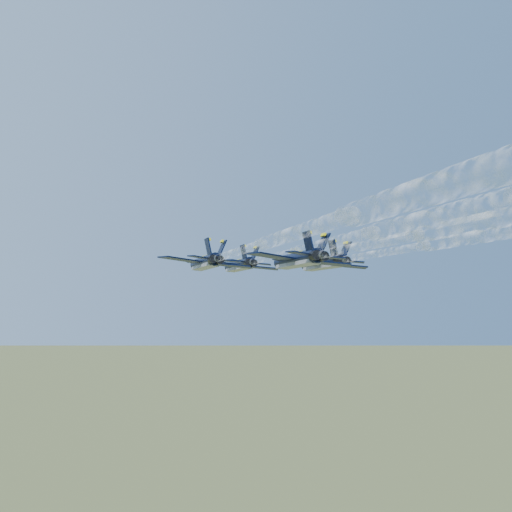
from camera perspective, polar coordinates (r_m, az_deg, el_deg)
jet_lead at (r=105.83m, az=-1.57°, el=-0.82°), size 12.73×17.36×3.77m
jet_left at (r=90.49m, az=-4.60°, el=-0.58°), size 12.73×17.36×3.77m
jet_right at (r=94.17m, az=5.87°, el=-0.64°), size 12.73×17.36×3.77m
jet_slot at (r=78.29m, az=3.61°, el=-0.33°), size 12.73×17.36×3.77m
smoke_trail_lead at (r=48.27m, az=17.05°, el=0.96°), size 28.18×80.14×2.35m
smoke_trail_left at (r=32.11m, az=17.75°, el=2.51°), size 28.18×80.14×2.35m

